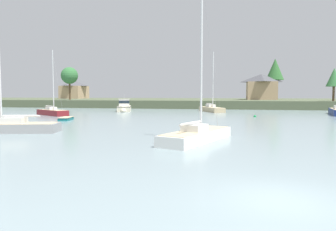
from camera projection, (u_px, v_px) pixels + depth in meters
The scene contains 14 objects.
ground_plane at pixel (279, 199), 10.48m from camera, with size 495.72×495.72×0.00m, color gray.
far_shore_bank at pixel (238, 103), 92.42m from camera, with size 223.07×45.96×1.93m, color #4C563D.
dinghy_teal at pixel (66, 119), 41.74m from camera, with size 2.06×3.55×0.59m.
sailboat_grey at pixel (10, 130), 28.66m from camera, with size 9.02×4.76×11.72m.
sailboat_sand at pixel (211, 110), 61.87m from camera, with size 5.70×8.79×12.21m.
sailboat_maroon at pixel (52, 114), 51.66m from camera, with size 7.38×5.74×11.17m.
cruiser_cream at pixel (124, 109), 62.75m from camera, with size 4.49×8.14×4.35m.
sailboat_white at pixel (197, 138), 23.27m from camera, with size 4.88×8.37×13.04m.
mooring_buoy_green at pixel (255, 116), 47.63m from camera, with size 0.45×0.45×0.50m.
shore_tree_right_mid at pixel (334, 78), 68.19m from camera, with size 3.25×3.25×7.18m.
shore_tree_center_right at pixel (275, 70), 87.41m from camera, with size 4.85×4.85×11.40m.
shore_tree_inland_c at pixel (69, 76), 83.55m from camera, with size 4.44×4.44×8.69m.
cottage_hillside at pixel (261, 86), 87.16m from camera, with size 8.30×10.71×7.08m.
cottage_near_water at pixel (74, 89), 107.82m from camera, with size 7.68×8.99×6.19m.
Camera 1 is at (-1.57, -10.80, 3.51)m, focal length 33.56 mm.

